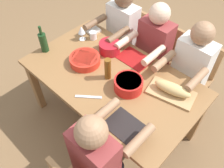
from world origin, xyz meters
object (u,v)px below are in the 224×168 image
diner_near_right (120,31)px  cup_near_right (93,35)px  napkin_stack (93,30)px  serving_bowl_salad (85,60)px  diner_far_left (99,156)px  diner_near_center (152,48)px  serving_bowl_pasta (110,47)px  bread_loaf (172,89)px  chair_near_right (129,39)px  serving_bowl_fruit (128,84)px  chair_near_center (159,55)px  wine_glass (81,30)px  chair_near_left (193,74)px  beer_bottle (108,69)px  wine_bottle (43,42)px  dining_table (112,82)px  cutting_board (171,93)px  diner_near_left (189,69)px

diner_near_right → cup_near_right: (0.08, 0.35, 0.09)m
napkin_stack → serving_bowl_salad: bearing=128.1°
diner_far_left → diner_near_center: bearing=-69.9°
serving_bowl_pasta → bread_loaf: bearing=177.1°
chair_near_right → cup_near_right: 0.62m
serving_bowl_fruit → bread_loaf: same height
diner_near_center → napkin_stack: 0.69m
serving_bowl_fruit → diner_far_left: bearing=112.1°
chair_near_center → wine_glass: bearing=45.7°
diner_near_center → serving_bowl_fruit: diner_near_center is taller
chair_near_center → serving_bowl_fruit: (-0.21, 0.82, 0.32)m
serving_bowl_salad → cup_near_right: size_ratio=3.41×
chair_near_left → beer_bottle: bearing=60.8°
diner_near_center → bread_loaf: diner_near_center is taller
wine_glass → bread_loaf: bearing=-179.1°
chair_near_center → chair_near_left: (-0.45, 0.00, 0.00)m
wine_bottle → beer_bottle: 0.75m
beer_bottle → wine_glass: size_ratio=1.33×
wine_glass → cup_near_right: bearing=-131.6°
bread_loaf → wine_bottle: (1.26, 0.40, 0.04)m
chair_near_left → serving_bowl_fruit: (0.25, 0.82, 0.32)m
dining_table → diner_near_right: 0.77m
chair_near_center → serving_bowl_pasta: chair_near_center is taller
wine_glass → chair_near_left: bearing=-149.6°
chair_near_left → beer_bottle: size_ratio=3.86×
serving_bowl_pasta → beer_bottle: beer_bottle is taller
chair_near_center → diner_near_center: 0.28m
cutting_board → cup_near_right: cup_near_right is taller
dining_table → chair_near_center: bearing=-90.0°
cup_near_right → serving_bowl_pasta: bearing=173.5°
wine_bottle → cutting_board: bearing=-162.5°
chair_near_left → serving_bowl_salad: (0.77, 0.85, 0.30)m
cup_near_right → napkin_stack: bearing=-41.1°
diner_near_right → diner_near_left: 0.91m
dining_table → bread_loaf: (-0.52, -0.20, 0.15)m
dining_table → diner_near_left: bearing=-126.2°
chair_near_right → chair_near_left: same height
beer_bottle → dining_table: bearing=-113.5°
chair_near_center → diner_near_left: (-0.45, 0.18, 0.21)m
diner_near_center → napkin_stack: diner_near_center is taller
dining_table → chair_near_right: bearing=-60.6°
diner_near_right → serving_bowl_fruit: (-0.66, 0.63, 0.10)m
dining_table → napkin_stack: napkin_stack is taller
serving_bowl_fruit → beer_bottle: size_ratio=1.15×
chair_near_left → bread_loaf: bearing=96.0°
chair_near_right → diner_near_center: size_ratio=0.71×
serving_bowl_fruit → serving_bowl_salad: 0.52m
diner_near_right → serving_bowl_salad: diner_near_right is taller
diner_near_left → cutting_board: bearing=98.6°
chair_near_right → serving_bowl_salad: (-0.14, 0.85, 0.30)m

